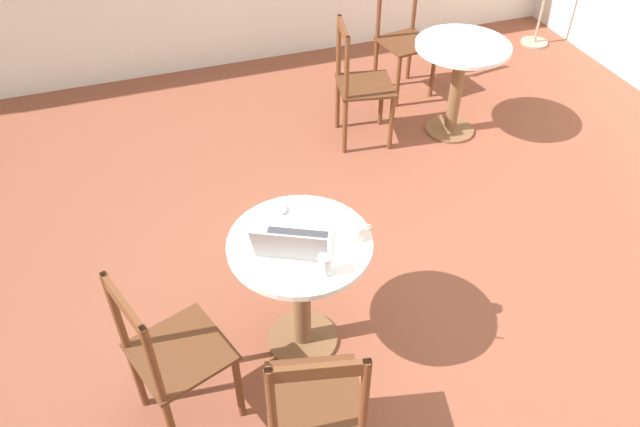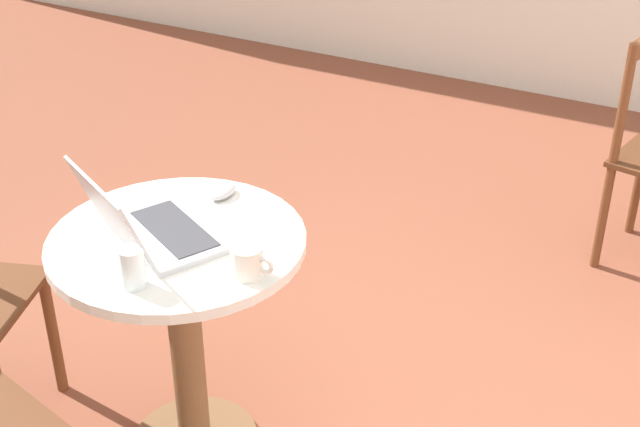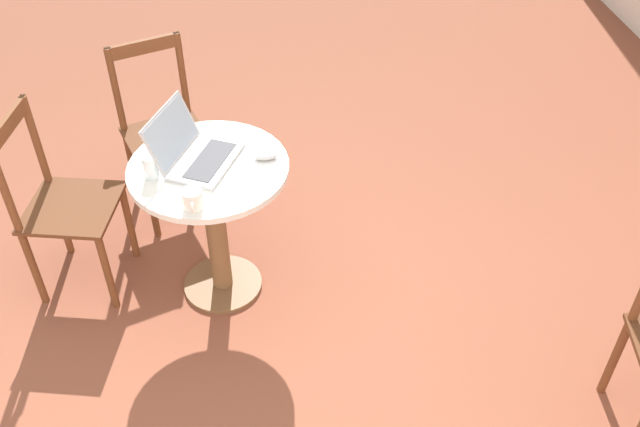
# 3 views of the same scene
# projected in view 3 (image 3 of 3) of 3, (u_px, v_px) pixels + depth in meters

# --- Properties ---
(ground_plane) EXTENTS (16.00, 16.00, 0.00)m
(ground_plane) POSITION_uv_depth(u_px,v_px,m) (242.00, 350.00, 3.22)
(ground_plane) COLOR brown
(cafe_table_near) EXTENTS (0.69, 0.69, 0.74)m
(cafe_table_near) POSITION_uv_depth(u_px,v_px,m) (213.00, 202.00, 3.17)
(cafe_table_near) COLOR brown
(cafe_table_near) RESTS_ON ground_plane
(chair_near_front) EXTENTS (0.48, 0.48, 0.93)m
(chair_near_front) POSITION_uv_depth(u_px,v_px,m) (63.00, 206.00, 3.26)
(chair_near_front) COLOR brown
(chair_near_front) RESTS_ON ground_plane
(chair_near_left) EXTENTS (0.51, 0.51, 0.93)m
(chair_near_left) POSITION_uv_depth(u_px,v_px,m) (164.00, 134.00, 3.70)
(chair_near_left) COLOR brown
(chair_near_left) RESTS_ON ground_plane
(laptop) EXTENTS (0.44, 0.42, 0.23)m
(laptop) POSITION_uv_depth(u_px,v_px,m) (195.00, 152.00, 3.03)
(laptop) COLOR #B7B7BC
(laptop) RESTS_ON cafe_table_near
(mouse) EXTENTS (0.06, 0.10, 0.03)m
(mouse) POSITION_uv_depth(u_px,v_px,m) (266.00, 155.00, 3.07)
(mouse) COLOR #B7B7BC
(mouse) RESTS_ON cafe_table_near
(mug) EXTENTS (0.12, 0.08, 0.08)m
(mug) POSITION_uv_depth(u_px,v_px,m) (193.00, 199.00, 2.80)
(mug) COLOR silver
(mug) RESTS_ON cafe_table_near
(drinking_glass) EXTENTS (0.06, 0.06, 0.10)m
(drinking_glass) POSITION_uv_depth(u_px,v_px,m) (151.00, 167.00, 2.94)
(drinking_glass) COLOR silver
(drinking_glass) RESTS_ON cafe_table_near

